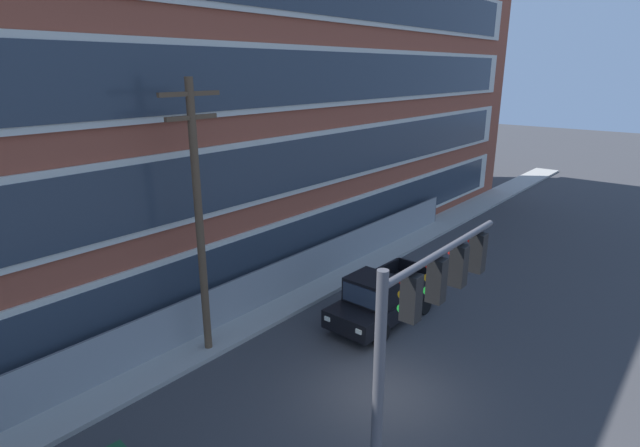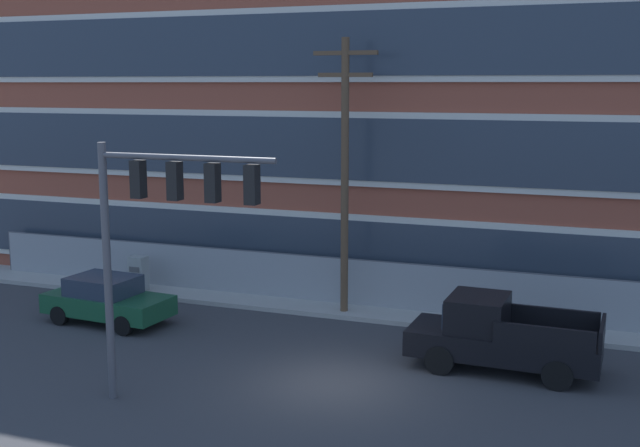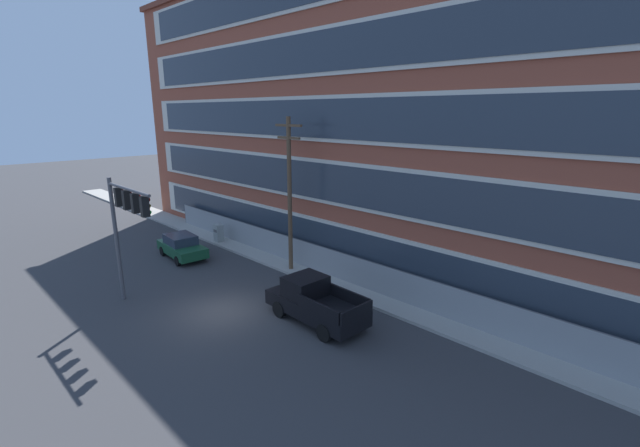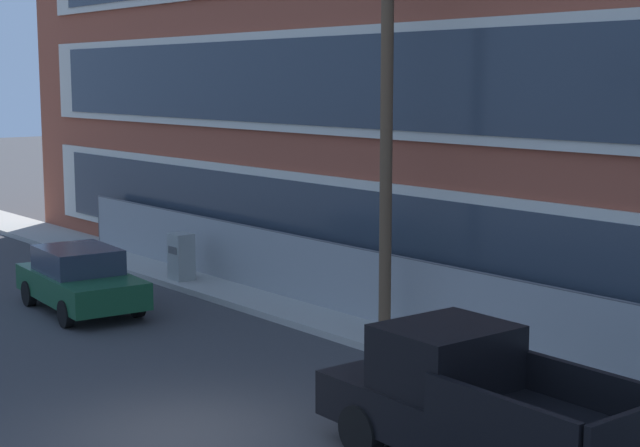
% 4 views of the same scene
% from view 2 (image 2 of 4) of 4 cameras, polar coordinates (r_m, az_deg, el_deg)
% --- Properties ---
extents(ground_plane, '(160.00, 160.00, 0.00)m').
position_cam_2_polar(ground_plane, '(21.60, 0.98, -11.32)').
color(ground_plane, '#38383A').
extents(sidewalk_building_side, '(80.00, 2.10, 0.16)m').
position_cam_2_polar(sidewalk_building_side, '(27.55, 5.59, -6.45)').
color(sidewalk_building_side, '#9E9B93').
rests_on(sidewalk_building_side, ground).
extents(brick_mill_building, '(51.53, 10.12, 18.37)m').
position_cam_2_polar(brick_mill_building, '(31.64, 13.85, 12.14)').
color(brick_mill_building, brown).
rests_on(brick_mill_building, ground).
extents(chain_link_fence, '(33.87, 0.06, 1.80)m').
position_cam_2_polar(chain_link_fence, '(27.66, 6.17, -4.59)').
color(chain_link_fence, gray).
rests_on(chain_link_fence, ground).
extents(traffic_signal_mast, '(4.65, 0.43, 6.44)m').
position_cam_2_polar(traffic_signal_mast, '(19.29, -11.39, 0.62)').
color(traffic_signal_mast, '#4C4C51').
rests_on(traffic_signal_mast, ground).
extents(pickup_truck_black, '(5.27, 2.22, 2.05)m').
position_cam_2_polar(pickup_truck_black, '(22.80, 12.61, -7.84)').
color(pickup_truck_black, black).
rests_on(pickup_truck_black, ground).
extents(sedan_dark_green, '(4.36, 2.21, 1.56)m').
position_cam_2_polar(sedan_dark_green, '(27.48, -14.91, -5.23)').
color(sedan_dark_green, '#194C2D').
rests_on(sedan_dark_green, ground).
extents(utility_pole_near_corner, '(2.18, 0.26, 9.30)m').
position_cam_2_polar(utility_pole_near_corner, '(26.63, 1.78, 4.00)').
color(utility_pole_near_corner, brown).
rests_on(utility_pole_near_corner, ground).
extents(electrical_cabinet, '(0.60, 0.56, 1.44)m').
position_cam_2_polar(electrical_cabinet, '(30.88, -12.78, -3.62)').
color(electrical_cabinet, '#939993').
rests_on(electrical_cabinet, ground).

